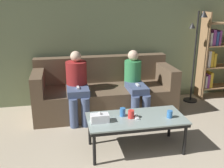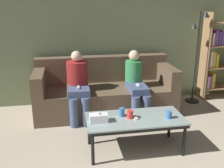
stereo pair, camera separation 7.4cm
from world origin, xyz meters
name	(u,v)px [view 1 (the left image)]	position (x,y,z in m)	size (l,w,h in m)	color
wall_back	(99,33)	(0.00, 3.78, 1.30)	(12.00, 0.06, 2.60)	#707F5B
couch	(104,92)	(0.00, 3.27, 0.34)	(2.34, 0.89, 0.92)	brown
coffee_table	(136,121)	(0.19, 1.95, 0.41)	(1.23, 0.58, 0.45)	#8C9E99
cup_near_left	(123,112)	(0.03, 2.03, 0.51)	(0.07, 0.07, 0.11)	#3372BF
cup_near_right	(131,114)	(0.12, 1.95, 0.50)	(0.08, 0.08, 0.10)	red
cup_far_center	(170,114)	(0.60, 1.87, 0.50)	(0.07, 0.07, 0.09)	#3372BF
tissue_box	(100,118)	(-0.28, 1.92, 0.50)	(0.22, 0.12, 0.13)	white
game_remote	(136,117)	(0.19, 1.95, 0.46)	(0.04, 0.15, 0.02)	white
bookshelf	(217,56)	(2.26, 3.55, 0.82)	(0.85, 0.32, 1.66)	#9E754C
standing_lamp	(196,47)	(1.72, 3.41, 1.04)	(0.31, 0.26, 1.69)	black
seated_person_left_end	(77,83)	(-0.47, 3.05, 0.60)	(0.33, 0.65, 1.10)	#47567A
seated_person_mid_left	(135,83)	(0.47, 3.00, 0.57)	(0.31, 0.70, 1.08)	#47567A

